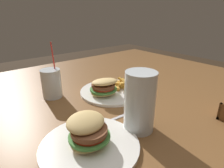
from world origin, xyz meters
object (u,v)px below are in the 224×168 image
object	(u,v)px
juice_glass	(52,85)
beer_glass	(140,104)
meal_plate_far	(89,138)
spoon	(143,106)
meal_plate_near	(109,89)

from	to	relation	value
juice_glass	beer_glass	bearing A→B (deg)	106.20
juice_glass	meal_plate_far	xyz separation A→B (m)	(0.05, 0.35, -0.03)
meal_plate_far	spoon	bearing A→B (deg)	-169.00
juice_glass	spoon	size ratio (longest dim) A/B	1.14
meal_plate_near	spoon	bearing A→B (deg)	95.99
meal_plate_near	juice_glass	bearing A→B (deg)	-32.86
meal_plate_near	meal_plate_far	bearing A→B (deg)	42.66
spoon	beer_glass	bearing A→B (deg)	-140.72
juice_glass	spoon	distance (m)	0.37
meal_plate_far	beer_glass	bearing A→B (deg)	171.25
juice_glass	meal_plate_far	bearing A→B (deg)	82.07
beer_glass	meal_plate_near	bearing A→B (deg)	-109.06
meal_plate_near	juice_glass	size ratio (longest dim) A/B	1.24
spoon	meal_plate_near	bearing A→B (deg)	99.46
meal_plate_near	spoon	size ratio (longest dim) A/B	1.41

